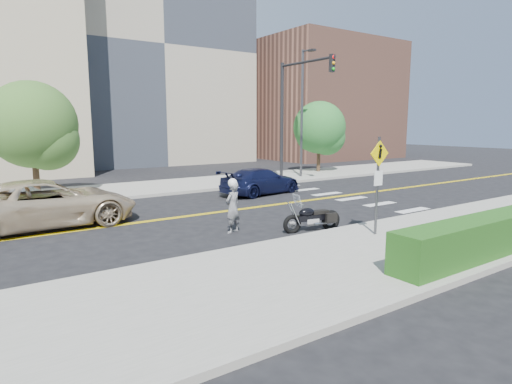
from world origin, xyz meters
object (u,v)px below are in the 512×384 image
at_px(pedestrian_sign, 378,176).
at_px(parked_car_silver, 17,202).
at_px(motorcyclist, 233,206).
at_px(suv, 46,203).
at_px(parked_car_blue, 261,181).
at_px(motorcycle, 313,212).

relative_size(pedestrian_sign, parked_car_silver, 0.79).
bearing_deg(pedestrian_sign, parked_car_silver, 132.79).
distance_m(motorcyclist, parked_car_silver, 8.52).
xyz_separation_m(motorcyclist, suv, (-4.89, 4.29, -0.07)).
relative_size(suv, parked_car_blue, 1.30).
bearing_deg(motorcycle, motorcyclist, 161.22).
bearing_deg(pedestrian_sign, suv, 137.62).
relative_size(motorcyclist, parked_car_blue, 0.39).
bearing_deg(pedestrian_sign, motorcyclist, 135.98).
xyz_separation_m(pedestrian_sign, suv, (-8.15, 7.44, -1.13)).
bearing_deg(motorcycle, parked_car_silver, 145.76).
distance_m(motorcyclist, parked_car_blue, 7.96).
distance_m(motorcycle, parked_car_blue, 7.81).
bearing_deg(pedestrian_sign, parked_car_blue, 77.55).
xyz_separation_m(suv, parked_car_blue, (10.16, 1.67, -0.16)).
height_order(motorcyclist, motorcycle, motorcyclist).
height_order(motorcycle, parked_car_silver, motorcycle).
height_order(pedestrian_sign, parked_car_blue, pedestrian_sign).
distance_m(pedestrian_sign, parked_car_silver, 13.10).
relative_size(pedestrian_sign, motorcyclist, 1.67).
bearing_deg(parked_car_blue, pedestrian_sign, 158.22).
relative_size(motorcycle, parked_car_silver, 0.55).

